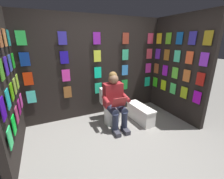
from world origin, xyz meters
The scene contains 7 objects.
ground_plane centered at (0.00, 0.00, 0.00)m, with size 30.00×30.00×0.00m, color gray.
display_wall_back centered at (0.00, -1.69, 1.18)m, with size 3.45×0.14×2.35m.
display_wall_left centered at (-1.72, -0.82, 1.18)m, with size 0.14×1.64×2.35m.
display_wall_right centered at (1.72, -0.82, 1.18)m, with size 0.14×1.64×2.35m.
toilet centered at (-0.13, -1.13, 0.33)m, with size 0.41×0.56×0.77m.
person_reading centered at (-0.12, -0.90, 0.60)m, with size 0.54×0.70×1.19m.
comic_longbox_near centered at (-0.75, -0.85, 0.19)m, with size 0.30×0.79×0.37m.
Camera 1 is at (1.17, 1.77, 1.81)m, focal length 24.37 mm.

